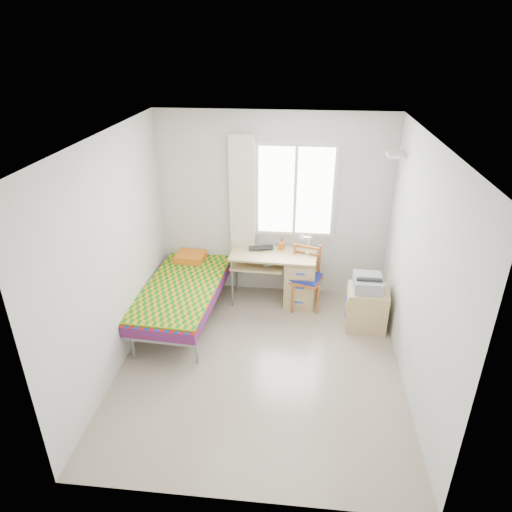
{
  "coord_description": "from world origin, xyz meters",
  "views": [
    {
      "loc": [
        0.39,
        -4.21,
        3.47
      ],
      "look_at": [
        -0.11,
        0.55,
        1.12
      ],
      "focal_mm": 32.0,
      "sensor_mm": 36.0,
      "label": 1
    }
  ],
  "objects": [
    {
      "name": "window",
      "position": [
        0.3,
        1.73,
        1.55
      ],
      "size": [
        1.1,
        0.04,
        1.3
      ],
      "color": "white",
      "rests_on": "wall_back"
    },
    {
      "name": "laptop",
      "position": [
        -0.13,
        1.51,
        0.75
      ],
      "size": [
        0.38,
        0.29,
        0.03
      ],
      "primitive_type": "imported",
      "rotation": [
        0.0,
        0.0,
        0.22
      ],
      "color": "black",
      "rests_on": "desk"
    },
    {
      "name": "ceiling",
      "position": [
        0.0,
        0.0,
        2.6
      ],
      "size": [
        3.5,
        3.5,
        0.0
      ],
      "primitive_type": "plane",
      "rotation": [
        3.14,
        0.0,
        0.0
      ],
      "color": "white",
      "rests_on": "wall_back"
    },
    {
      "name": "chair",
      "position": [
        0.51,
        1.34,
        0.5
      ],
      "size": [
        0.48,
        0.48,
        0.89
      ],
      "rotation": [
        0.0,
        0.0,
        -0.3
      ],
      "color": "#96551D",
      "rests_on": "floor"
    },
    {
      "name": "floating_shelf",
      "position": [
        1.49,
        1.4,
        2.15
      ],
      "size": [
        0.2,
        0.32,
        0.03
      ],
      "primitive_type": "cube",
      "color": "white",
      "rests_on": "wall_right"
    },
    {
      "name": "floor",
      "position": [
        0.0,
        0.0,
        0.0
      ],
      "size": [
        3.5,
        3.5,
        0.0
      ],
      "primitive_type": "plane",
      "color": "#BCAD93",
      "rests_on": "ground"
    },
    {
      "name": "task_lamp",
      "position": [
        0.45,
        1.37,
        0.96
      ],
      "size": [
        0.21,
        0.31,
        0.37
      ],
      "rotation": [
        0.0,
        0.0,
        0.06
      ],
      "color": "white",
      "rests_on": "desk"
    },
    {
      "name": "book",
      "position": [
        -0.12,
        1.42,
        0.59
      ],
      "size": [
        0.23,
        0.26,
        0.02
      ],
      "primitive_type": "imported",
      "rotation": [
        0.0,
        0.0,
        0.37
      ],
      "color": "gray",
      "rests_on": "desk"
    },
    {
      "name": "curtain",
      "position": [
        -0.42,
        1.68,
        1.45
      ],
      "size": [
        0.35,
        0.05,
        1.7
      ],
      "primitive_type": "cube",
      "color": "#EEE3C5",
      "rests_on": "wall_back"
    },
    {
      "name": "bed",
      "position": [
        -1.12,
        0.91,
        0.43
      ],
      "size": [
        1.08,
        2.09,
        0.88
      ],
      "rotation": [
        0.0,
        0.0,
        -0.07
      ],
      "color": "gray",
      "rests_on": "floor"
    },
    {
      "name": "wall_back",
      "position": [
        0.0,
        1.75,
        1.3
      ],
      "size": [
        3.2,
        0.0,
        3.2
      ],
      "primitive_type": "plane",
      "rotation": [
        1.57,
        0.0,
        0.0
      ],
      "color": "silver",
      "rests_on": "ground"
    },
    {
      "name": "pen_cup",
      "position": [
        0.14,
        1.59,
        0.79
      ],
      "size": [
        0.09,
        0.09,
        0.1
      ],
      "primitive_type": "cylinder",
      "rotation": [
        0.0,
        0.0,
        0.12
      ],
      "color": "orange",
      "rests_on": "desk"
    },
    {
      "name": "wall_left",
      "position": [
        -1.6,
        0.0,
        1.3
      ],
      "size": [
        0.0,
        3.5,
        3.5
      ],
      "primitive_type": "plane",
      "rotation": [
        1.57,
        0.0,
        1.57
      ],
      "color": "silver",
      "rests_on": "ground"
    },
    {
      "name": "desk",
      "position": [
        0.35,
        1.42,
        0.4
      ],
      "size": [
        1.2,
        0.59,
        0.74
      ],
      "rotation": [
        0.0,
        0.0,
        -0.04
      ],
      "color": "tan",
      "rests_on": "floor"
    },
    {
      "name": "printer",
      "position": [
        1.27,
        0.92,
        0.64
      ],
      "size": [
        0.36,
        0.41,
        0.18
      ],
      "rotation": [
        0.0,
        0.0,
        -0.01
      ],
      "color": "gray",
      "rests_on": "cabinet"
    },
    {
      "name": "wall_right",
      "position": [
        1.6,
        0.0,
        1.3
      ],
      "size": [
        0.0,
        3.5,
        3.5
      ],
      "primitive_type": "plane",
      "rotation": [
        1.57,
        0.0,
        -1.57
      ],
      "color": "silver",
      "rests_on": "ground"
    },
    {
      "name": "cabinet",
      "position": [
        1.28,
        0.9,
        0.27
      ],
      "size": [
        0.53,
        0.47,
        0.55
      ],
      "rotation": [
        0.0,
        0.0,
        -0.05
      ],
      "color": "tan",
      "rests_on": "floor"
    }
  ]
}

